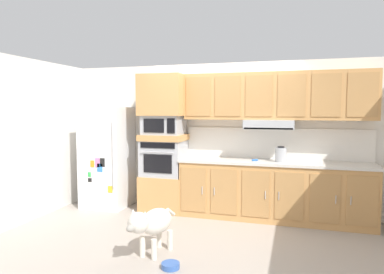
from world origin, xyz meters
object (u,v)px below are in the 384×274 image
electric_kettle (281,155)px  screwdriver (255,160)px  refrigerator (107,157)px  dog_food_bowl (171,265)px  built_in_oven (164,158)px  dog (152,223)px  microwave (164,125)px

electric_kettle → screwdriver: bearing=-176.9°
refrigerator → electric_kettle: size_ratio=7.33×
refrigerator → screwdriver: refrigerator is taller
screwdriver → electric_kettle: bearing=3.1°
refrigerator → dog_food_bowl: size_ratio=8.80×
built_in_oven → dog: bearing=-73.0°
electric_kettle → dog: bearing=-128.3°
built_in_oven → screwdriver: size_ratio=4.15×
screwdriver → dog_food_bowl: bearing=-109.1°
refrigerator → screwdriver: (2.60, -0.00, 0.05)m
screwdriver → electric_kettle: 0.40m
refrigerator → microwave: bearing=3.7°
electric_kettle → dog_food_bowl: 2.48m
built_in_oven → screwdriver: bearing=-2.5°
refrigerator → dog: (1.60, -1.73, -0.49)m
built_in_oven → microwave: 0.56m
screwdriver → dog_food_bowl: (-0.68, -1.98, -0.90)m
screwdriver → built_in_oven: bearing=177.5°
refrigerator → dog_food_bowl: refrigerator is taller
microwave → electric_kettle: microwave is taller
built_in_oven → dog_food_bowl: size_ratio=3.50×
built_in_oven → microwave: microwave is taller
screwdriver → dog_food_bowl: 2.28m
screwdriver → electric_kettle: electric_kettle is taller
microwave → electric_kettle: bearing=-1.4°
screwdriver → electric_kettle: size_ratio=0.70×
microwave → dog: (0.55, -1.80, -1.07)m
electric_kettle → dog_food_bowl: size_ratio=1.20×
built_in_oven → electric_kettle: built_in_oven is taller
refrigerator → dog_food_bowl: bearing=-45.8°
dog → screwdriver: bearing=162.6°
refrigerator → microwave: refrigerator is taller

